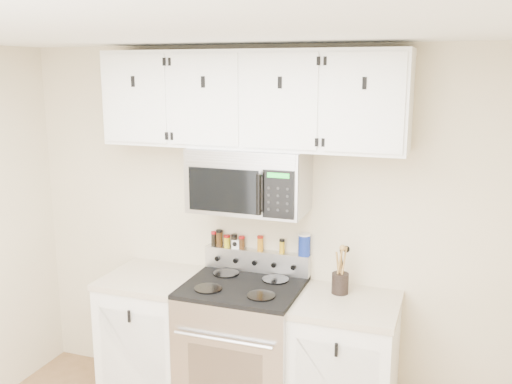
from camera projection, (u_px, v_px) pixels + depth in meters
back_wall at (259, 228)px, 3.98m from camera, size 3.50×0.01×2.50m
ceiling at (105, 26)px, 2.11m from camera, size 3.50×3.50×0.01m
range at (243, 349)px, 3.85m from camera, size 0.76×0.65×1.10m
base_cabinet_left at (155, 336)px, 4.10m from camera, size 0.64×0.62×0.92m
base_cabinet_right at (345, 368)px, 3.65m from camera, size 0.64×0.62×0.92m
microwave at (249, 180)px, 3.73m from camera, size 0.76×0.44×0.42m
upper_cabinets at (250, 99)px, 3.64m from camera, size 2.00×0.35×0.62m
utensil_crock at (340, 282)px, 3.67m from camera, size 0.11×0.11×0.32m
kitchen_timer at (236, 244)px, 4.03m from camera, size 0.06×0.05×0.06m
salt_canister at (304, 245)px, 3.86m from camera, size 0.08×0.08×0.15m
spice_jar_0 at (214, 239)px, 4.08m from camera, size 0.04×0.04×0.10m
spice_jar_1 at (219, 238)px, 4.06m from camera, size 0.05×0.05×0.12m
spice_jar_2 at (227, 241)px, 4.05m from camera, size 0.04×0.04×0.09m
spice_jar_3 at (234, 241)px, 4.03m from camera, size 0.04×0.04×0.10m
spice_jar_4 at (242, 242)px, 4.01m from camera, size 0.04×0.04×0.09m
spice_jar_5 at (260, 243)px, 3.96m from camera, size 0.04×0.04×0.11m
spice_jar_6 at (282, 246)px, 3.91m from camera, size 0.04×0.04×0.10m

